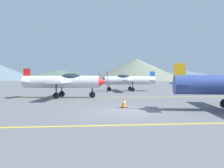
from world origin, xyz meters
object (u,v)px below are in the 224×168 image
(airplane_far, at_px, (128,80))
(traffic_cone_front, at_px, (124,103))
(airplane_mid, at_px, (65,81))
(car_sedan, at_px, (197,84))

(airplane_far, height_order, traffic_cone_front, airplane_far)
(airplane_mid, distance_m, airplane_far, 12.13)
(car_sedan, relative_size, traffic_cone_front, 7.79)
(airplane_far, bearing_deg, airplane_mid, -127.34)
(airplane_far, bearing_deg, traffic_cone_front, -100.16)
(airplane_mid, xyz_separation_m, airplane_far, (7.36, 9.64, 0.00))
(airplane_mid, height_order, traffic_cone_front, airplane_mid)
(airplane_mid, xyz_separation_m, car_sedan, (18.41, 12.33, -0.64))
(airplane_far, bearing_deg, car_sedan, 13.66)
(airplane_mid, relative_size, traffic_cone_front, 14.99)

